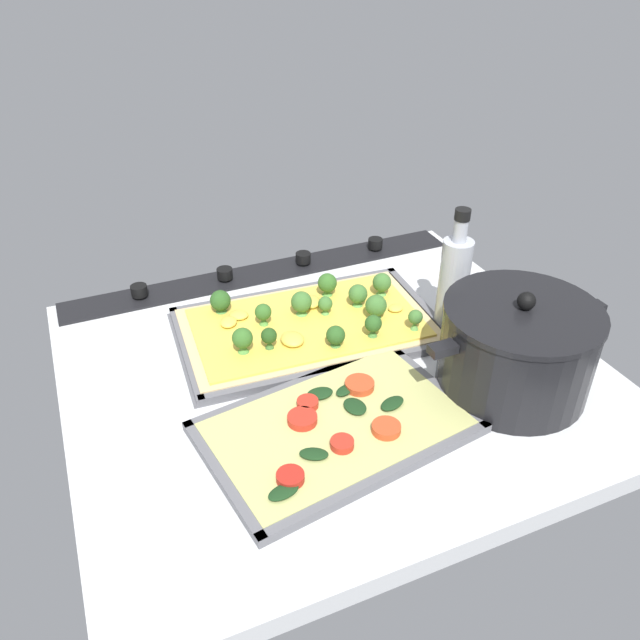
% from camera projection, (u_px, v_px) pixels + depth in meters
% --- Properties ---
extents(ground_plane, '(0.75, 0.67, 0.03)m').
position_uv_depth(ground_plane, '(332.00, 374.00, 0.94)').
color(ground_plane, silver).
extents(stove_control_panel, '(0.72, 0.07, 0.03)m').
position_uv_depth(stove_control_panel, '(265.00, 271.00, 1.16)').
color(stove_control_panel, black).
rests_on(stove_control_panel, ground_plane).
extents(baking_tray_front, '(0.42, 0.27, 0.01)m').
position_uv_depth(baking_tray_front, '(310.00, 329.00, 1.00)').
color(baking_tray_front, slate).
rests_on(baking_tray_front, ground_plane).
extents(broccoli_pizza, '(0.39, 0.24, 0.05)m').
position_uv_depth(broccoli_pizza, '(311.00, 320.00, 1.00)').
color(broccoli_pizza, '#D3B77F').
rests_on(broccoli_pizza, baking_tray_front).
extents(baking_tray_back, '(0.36, 0.26, 0.01)m').
position_uv_depth(baking_tray_back, '(337.00, 429.00, 0.81)').
color(baking_tray_back, slate).
rests_on(baking_tray_back, ground_plane).
extents(veggie_pizza_back, '(0.34, 0.23, 0.02)m').
position_uv_depth(veggie_pizza_back, '(337.00, 425.00, 0.81)').
color(veggie_pizza_back, '#BCBD6F').
rests_on(veggie_pizza_back, baking_tray_back).
extents(cooking_pot, '(0.28, 0.21, 0.15)m').
position_uv_depth(cooking_pot, '(516.00, 348.00, 0.86)').
color(cooking_pot, black).
rests_on(cooking_pot, ground_plane).
extents(oil_bottle, '(0.05, 0.05, 0.20)m').
position_uv_depth(oil_bottle, '(454.00, 281.00, 0.97)').
color(oil_bottle, '#B7BCC6').
rests_on(oil_bottle, ground_plane).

